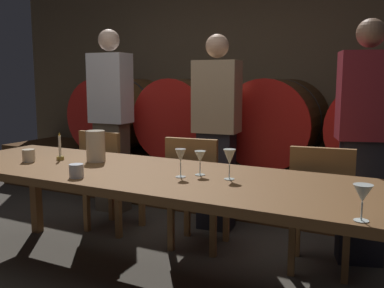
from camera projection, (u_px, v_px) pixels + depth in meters
name	position (u px, v px, depth m)	size (l,w,h in m)	color
back_wall	(252.00, 78.00, 4.83)	(6.47, 0.24, 2.63)	brown
barrel_shelf	(231.00, 182.00, 4.50)	(5.82, 0.90, 0.50)	#4C2D16
wine_barrel_far_left	(123.00, 114.00, 5.03)	(0.82, 0.94, 0.82)	brown
wine_barrel_center_left	(190.00, 117.00, 4.63)	(0.82, 0.94, 0.82)	#513319
wine_barrel_center_right	(279.00, 121.00, 4.19)	(0.82, 0.94, 0.82)	#513319
wine_barrel_far_right	(382.00, 126.00, 3.76)	(0.82, 0.94, 0.82)	#513319
dining_table	(148.00, 181.00, 2.66)	(2.98, 0.91, 0.75)	brown
chair_left	(108.00, 176.00, 3.70)	(0.40, 0.40, 0.88)	olive
chair_center	(196.00, 188.00, 3.30)	(0.44, 0.44, 0.88)	olive
chair_right	(321.00, 203.00, 2.88)	(0.45, 0.45, 0.88)	olive
guest_left	(111.00, 120.00, 4.24)	(0.40, 0.26, 1.78)	brown
guest_center	(217.00, 132.00, 3.73)	(0.40, 0.27, 1.68)	black
guest_right	(364.00, 142.00, 3.02)	(0.44, 0.34, 1.71)	black
candle_center	(60.00, 152.00, 3.02)	(0.05, 0.05, 0.20)	olive
pitcher	(96.00, 146.00, 2.97)	(0.13, 0.13, 0.21)	beige
wine_glass_far_left	(181.00, 157.00, 2.48)	(0.06, 0.06, 0.17)	silver
wine_glass_center_left	(200.00, 158.00, 2.54)	(0.07, 0.07, 0.14)	silver
wine_glass_center_right	(230.00, 158.00, 2.43)	(0.07, 0.07, 0.17)	silver
wine_glass_far_right	(363.00, 194.00, 1.71)	(0.08, 0.08, 0.15)	silver
cup_left	(29.00, 156.00, 2.96)	(0.08, 0.08, 0.09)	beige
cup_right	(76.00, 171.00, 2.48)	(0.08, 0.08, 0.08)	silver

